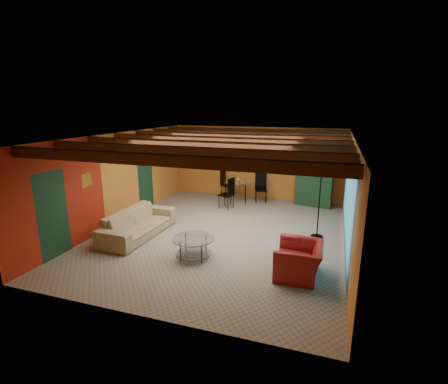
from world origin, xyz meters
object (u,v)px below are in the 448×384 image
(floor_lamp, at_px, (319,203))
(armchair, at_px, (299,260))
(potted_plant, at_px, (317,139))
(dining_table, at_px, (238,188))
(vase, at_px, (238,171))
(armoire, at_px, (314,175))
(coffee_table, at_px, (194,248))
(sofa, at_px, (138,223))

(floor_lamp, bearing_deg, armchair, -95.95)
(potted_plant, bearing_deg, dining_table, -166.93)
(vase, bearing_deg, dining_table, 0.00)
(armoire, bearing_deg, armchair, -76.80)
(coffee_table, bearing_deg, armchair, -1.82)
(coffee_table, xyz_separation_m, dining_table, (-0.28, 4.74, 0.30))
(sofa, distance_m, coffee_table, 2.13)
(coffee_table, height_order, potted_plant, potted_plant)
(sofa, relative_size, floor_lamp, 1.28)
(sofa, xyz_separation_m, vase, (1.69, 3.96, 0.83))
(armoire, bearing_deg, dining_table, -154.73)
(potted_plant, height_order, vase, potted_plant)
(sofa, distance_m, armchair, 4.49)
(armchair, relative_size, coffee_table, 1.09)
(floor_lamp, bearing_deg, coffee_table, -139.95)
(coffee_table, height_order, floor_lamp, floor_lamp)
(dining_table, height_order, armoire, armoire)
(sofa, xyz_separation_m, armchair, (4.41, -0.86, -0.01))
(dining_table, relative_size, potted_plant, 4.83)
(sofa, relative_size, vase, 13.81)
(dining_table, bearing_deg, armoire, 13.07)
(armchair, height_order, vase, vase)
(armchair, xyz_separation_m, armoire, (-0.10, 5.43, 0.72))
(sofa, bearing_deg, armchair, -99.41)
(armoire, height_order, vase, armoire)
(potted_plant, bearing_deg, coffee_table, -113.57)
(coffee_table, xyz_separation_m, potted_plant, (2.33, 5.35, 2.11))
(sofa, height_order, dining_table, dining_table)
(sofa, xyz_separation_m, dining_table, (1.69, 3.96, 0.19))
(armoire, distance_m, potted_plant, 1.29)
(floor_lamp, xyz_separation_m, vase, (-2.96, 2.50, 0.22))
(coffee_table, relative_size, potted_plant, 2.24)
(armchair, bearing_deg, dining_table, -151.45)
(sofa, height_order, armchair, sofa)
(coffee_table, xyz_separation_m, floor_lamp, (2.67, 2.25, 0.72))
(armchair, relative_size, armoire, 0.51)
(armchair, distance_m, dining_table, 5.53)
(potted_plant, bearing_deg, armchair, -88.99)
(armchair, height_order, potted_plant, potted_plant)
(vase, bearing_deg, armoire, 13.07)
(vase, bearing_deg, floor_lamp, -40.19)
(sofa, relative_size, potted_plant, 5.64)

